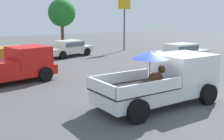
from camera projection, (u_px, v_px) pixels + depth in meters
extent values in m
plane|color=#4C4C4F|center=(157.00, 105.00, 10.75)|extent=(80.00, 80.00, 0.00)
cylinder|color=black|center=(171.00, 84.00, 12.42)|extent=(0.81, 0.30, 0.80)
cylinder|color=black|center=(208.00, 94.00, 10.82)|extent=(0.81, 0.30, 0.80)
cylinder|color=black|center=(105.00, 97.00, 10.51)|extent=(0.81, 0.30, 0.80)
cylinder|color=black|center=(138.00, 111.00, 8.92)|extent=(0.81, 0.30, 0.80)
cube|color=white|center=(157.00, 91.00, 10.64)|extent=(5.05, 1.93, 0.50)
cube|color=white|center=(184.00, 67.00, 11.25)|extent=(2.15, 1.91, 1.08)
cube|color=#4C606B|center=(200.00, 60.00, 11.75)|extent=(0.11, 1.72, 0.64)
cube|color=black|center=(134.00, 88.00, 9.96)|extent=(2.85, 1.91, 0.06)
cube|color=white|center=(119.00, 77.00, 10.66)|extent=(2.80, 0.17, 0.40)
cube|color=white|center=(151.00, 88.00, 9.16)|extent=(2.80, 0.17, 0.40)
cube|color=white|center=(102.00, 88.00, 9.18)|extent=(0.15, 1.84, 0.40)
ellipsoid|color=#472D19|center=(155.00, 79.00, 10.15)|extent=(0.69, 0.34, 0.52)
sphere|color=#472D19|center=(162.00, 69.00, 10.25)|extent=(0.29, 0.29, 0.28)
cone|color=#472D19|center=(160.00, 65.00, 10.29)|extent=(0.09, 0.09, 0.12)
cone|color=#472D19|center=(163.00, 66.00, 10.16)|extent=(0.09, 0.09, 0.12)
cylinder|color=black|center=(150.00, 72.00, 10.01)|extent=(0.03, 0.03, 1.06)
cone|color=#1E33B7|center=(150.00, 55.00, 9.89)|extent=(1.37, 1.37, 0.28)
cylinder|color=black|center=(28.00, 69.00, 15.92)|extent=(0.79, 0.37, 0.76)
cylinder|color=black|center=(46.00, 74.00, 14.58)|extent=(0.79, 0.37, 0.76)
cube|color=red|center=(8.00, 73.00, 14.13)|extent=(5.01, 2.48, 0.50)
cube|color=red|center=(29.00, 56.00, 14.80)|extent=(2.14, 2.06, 1.00)
cylinder|color=black|center=(21.00, 59.00, 19.67)|extent=(0.79, 0.40, 0.76)
cylinder|color=black|center=(9.00, 56.00, 20.96)|extent=(0.79, 0.40, 0.76)
cube|color=#B27219|center=(6.00, 50.00, 19.77)|extent=(2.99, 2.27, 0.40)
cylinder|color=black|center=(185.00, 54.00, 22.51)|extent=(0.67, 0.25, 0.66)
cylinder|color=black|center=(203.00, 57.00, 21.06)|extent=(0.67, 0.25, 0.66)
cylinder|color=black|center=(160.00, 57.00, 21.07)|extent=(0.67, 0.25, 0.66)
cylinder|color=black|center=(177.00, 60.00, 19.62)|extent=(0.67, 0.25, 0.66)
cube|color=silver|center=(181.00, 54.00, 21.02)|extent=(4.37, 1.93, 0.52)
cube|color=silver|center=(181.00, 47.00, 20.87)|extent=(2.16, 1.68, 0.56)
cube|color=#4C606B|center=(181.00, 47.00, 20.87)|extent=(2.10, 1.76, 0.32)
cylinder|color=black|center=(63.00, 55.00, 21.95)|extent=(0.69, 0.38, 0.66)
cylinder|color=black|center=(49.00, 53.00, 23.06)|extent=(0.69, 0.38, 0.66)
cylinder|color=black|center=(87.00, 52.00, 23.97)|extent=(0.69, 0.38, 0.66)
cylinder|color=black|center=(73.00, 50.00, 25.08)|extent=(0.69, 0.38, 0.66)
cube|color=silver|center=(68.00, 50.00, 23.47)|extent=(4.60, 2.78, 0.52)
cube|color=silver|center=(69.00, 44.00, 23.45)|extent=(2.43, 2.07, 0.56)
cube|color=#4C606B|center=(69.00, 44.00, 23.45)|extent=(2.40, 2.14, 0.32)
cylinder|color=#59595B|center=(124.00, 30.00, 27.22)|extent=(0.16, 0.16, 4.02)
cube|color=gold|center=(124.00, 4.00, 26.74)|extent=(1.40, 0.12, 0.90)
cylinder|color=brown|center=(63.00, 36.00, 27.82)|extent=(0.32, 0.32, 2.71)
sphere|color=#1E6623|center=(62.00, 13.00, 27.38)|extent=(2.71, 2.71, 2.71)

